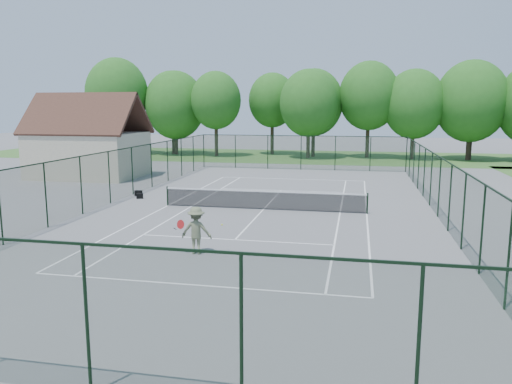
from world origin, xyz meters
TOP-DOWN VIEW (x-y plane):
  - ground at (0.00, 0.00)m, footprint 140.00×140.00m
  - grass_far at (0.00, 30.00)m, footprint 80.00×16.00m
  - court_lines at (0.00, 0.00)m, footprint 11.05×23.85m
  - tennis_net at (0.00, 0.00)m, footprint 11.08×0.08m
  - fence_enclosure at (0.00, 0.00)m, footprint 18.05×36.05m
  - utility_building at (-16.00, 10.00)m, footprint 8.60×6.27m
  - tree_line_far at (0.00, 30.00)m, footprint 39.40×6.40m
  - sports_bag_a at (-8.47, 2.62)m, footprint 0.44×0.28m
  - sports_bag_b at (-7.99, 1.76)m, footprint 0.46×0.37m
  - tennis_player at (-0.95, -8.59)m, footprint 1.78×0.80m

SIDE VIEW (x-z plane):
  - ground at x=0.00m, z-range 0.00..0.00m
  - court_lines at x=0.00m, z-range 0.00..0.01m
  - grass_far at x=0.00m, z-range 0.00..0.01m
  - sports_bag_b at x=-7.99m, z-range 0.00..0.31m
  - sports_bag_a at x=-8.47m, z-range 0.00..0.34m
  - tennis_net at x=0.00m, z-range 0.03..1.13m
  - tennis_player at x=-0.95m, z-range 0.00..1.80m
  - fence_enclosure at x=0.00m, z-range 0.05..3.07m
  - utility_building at x=-16.00m, z-range -0.20..6.44m
  - tree_line_far at x=0.00m, z-range 1.14..10.84m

